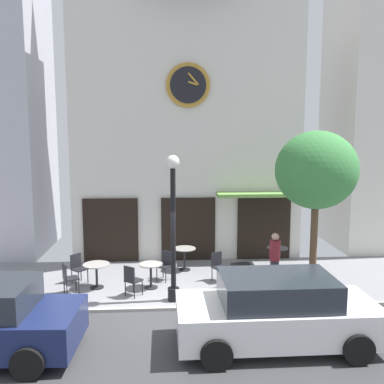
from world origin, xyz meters
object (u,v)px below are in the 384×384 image
object	(u,v)px
cafe_chair_by_entrance	(166,263)
cafe_chair_curbside	(78,266)
street_lamp	(173,228)
cafe_chair_right_end	(132,278)
cafe_chair_near_tree	(218,264)
cafe_chair_under_awning	(68,276)
pedestrian_maroon	(275,260)
street_tree	(316,171)
cafe_table_center_right	(185,254)
cafe_table_leftmost	(241,272)
cafe_chair_mid_row	(251,280)
parked_car_white	(276,311)
cafe_table_near_door	(277,254)
cafe_table_rightmost	(97,270)
cafe_table_center_left	(151,271)

from	to	relation	value
cafe_chair_by_entrance	cafe_chair_curbside	world-z (taller)	same
street_lamp	cafe_chair_right_end	distance (m)	1.95
street_lamp	cafe_chair_near_tree	xyz separation A→B (m)	(1.42, 1.50, -1.51)
cafe_chair_under_awning	cafe_chair_curbside	distance (m)	0.92
cafe_chair_under_awning	cafe_chair_curbside	size ratio (longest dim) A/B	1.00
pedestrian_maroon	street_tree	bearing A→B (deg)	-34.65
cafe_table_center_right	cafe_chair_right_end	size ratio (longest dim) A/B	0.85
street_lamp	cafe_table_leftmost	size ratio (longest dim) A/B	5.48
street_tree	cafe_chair_mid_row	size ratio (longest dim) A/B	5.18
cafe_chair_right_end	parked_car_white	bearing A→B (deg)	-41.71
cafe_chair_mid_row	pedestrian_maroon	size ratio (longest dim) A/B	0.54
cafe_table_near_door	cafe_chair_near_tree	xyz separation A→B (m)	(-2.17, -1.10, 0.01)
cafe_table_near_door	pedestrian_maroon	xyz separation A→B (m)	(-0.56, -1.80, 0.34)
cafe_table_center_right	cafe_chair_right_end	distance (m)	2.76
street_lamp	parked_car_white	world-z (taller)	street_lamp
cafe_table_near_door	pedestrian_maroon	distance (m)	1.92
cafe_table_rightmost	cafe_chair_by_entrance	bearing A→B (deg)	16.84
street_lamp	cafe_table_near_door	world-z (taller)	street_lamp
cafe_table_rightmost	cafe_table_leftmost	size ratio (longest dim) A/B	1.08
cafe_chair_under_awning	parked_car_white	world-z (taller)	parked_car_white
cafe_table_center_left	cafe_chair_near_tree	bearing A→B (deg)	13.40
parked_car_white	cafe_chair_near_tree	bearing A→B (deg)	100.31
cafe_table_center_right	pedestrian_maroon	bearing A→B (deg)	-34.88
cafe_table_center_left	cafe_chair_mid_row	xyz separation A→B (m)	(2.83, -0.98, 0.00)
street_tree	cafe_chair_right_end	xyz separation A→B (m)	(-5.13, 0.20, -3.03)
cafe_chair_by_entrance	cafe_chair_mid_row	world-z (taller)	same
street_lamp	cafe_chair_near_tree	distance (m)	2.56
cafe_table_leftmost	cafe_chair_curbside	xyz separation A→B (m)	(-4.94, 0.74, 0.05)
cafe_table_leftmost	cafe_chair_by_entrance	bearing A→B (deg)	158.50
cafe_chair_curbside	pedestrian_maroon	bearing A→B (deg)	-7.60
cafe_table_near_door	cafe_chair_near_tree	world-z (taller)	cafe_chair_near_tree
cafe_table_leftmost	cafe_chair_mid_row	bearing A→B (deg)	-79.73
cafe_chair_near_tree	pedestrian_maroon	xyz separation A→B (m)	(1.60, -0.70, 0.33)
cafe_chair_right_end	cafe_chair_mid_row	distance (m)	3.36
street_lamp	cafe_table_near_door	distance (m)	4.69
cafe_table_leftmost	parked_car_white	world-z (taller)	parked_car_white
street_tree	parked_car_white	size ratio (longest dim) A/B	1.08
street_lamp	cafe_chair_curbside	bearing A→B (deg)	151.40
street_lamp	cafe_chair_by_entrance	world-z (taller)	street_lamp
cafe_chair_under_awning	cafe_chair_by_entrance	xyz separation A→B (m)	(2.80, 1.06, 0.00)
cafe_table_center_right	pedestrian_maroon	distance (m)	3.19
cafe_chair_curbside	parked_car_white	world-z (taller)	parked_car_white
cafe_table_rightmost	street_lamp	bearing A→B (deg)	-25.99
cafe_chair_under_awning	cafe_chair_near_tree	xyz separation A→B (m)	(4.43, 0.83, 0.00)
cafe_chair_mid_row	cafe_chair_under_awning	bearing A→B (deg)	172.83
cafe_chair_near_tree	cafe_chair_mid_row	bearing A→B (deg)	-63.29
street_lamp	cafe_chair_near_tree	bearing A→B (deg)	46.48
cafe_chair_right_end	cafe_chair_under_awning	bearing A→B (deg)	170.33
cafe_chair_curbside	cafe_chair_mid_row	size ratio (longest dim) A/B	1.00
cafe_table_center_right	cafe_chair_near_tree	bearing A→B (deg)	-48.04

